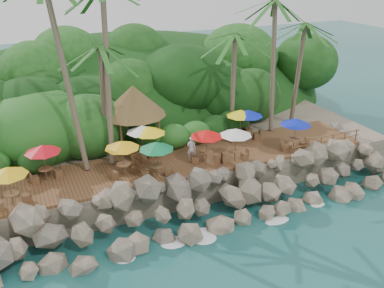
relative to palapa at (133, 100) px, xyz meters
name	(u,v)px	position (x,y,z in m)	size (l,w,h in m)	color
ground	(232,232)	(2.91, -9.87, -5.79)	(140.00, 140.00, 0.00)	#19514F
land_base	(147,127)	(2.91, 6.13, -4.74)	(32.00, 25.20, 2.10)	gray
jungle_hill	(125,113)	(2.91, 13.63, -5.79)	(44.80, 28.00, 15.40)	#143811
seawall	(217,200)	(2.91, -7.87, -4.64)	(29.00, 4.00, 2.30)	gray
terrace	(192,160)	(2.91, -3.87, -3.59)	(26.00, 5.00, 0.20)	brown
jungle_foliage	(151,142)	(2.91, 5.13, -5.79)	(44.00, 16.00, 12.00)	#143811
foam_line	(230,229)	(2.91, -9.57, -5.76)	(25.20, 0.80, 0.06)	white
palms	(189,12)	(3.92, -1.11, 6.03)	(24.55, 7.33, 13.59)	brown
palapa	(133,100)	(0.00, 0.00, 0.00)	(4.72, 4.72, 4.60)	brown
dining_clusters	(174,136)	(1.55, -4.02, -1.48)	(21.43, 5.43, 2.42)	brown
railing	(327,140)	(12.71, -6.22, -2.88)	(6.10, 0.10, 1.00)	brown
waiter	(192,149)	(2.76, -4.12, -2.60)	(0.64, 0.42, 1.77)	white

